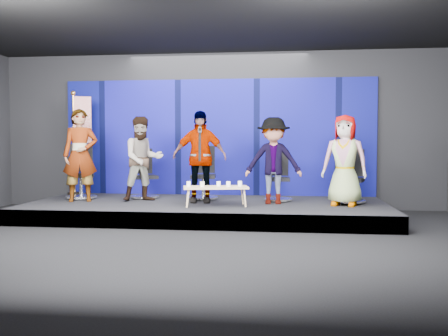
# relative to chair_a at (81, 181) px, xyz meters

# --- Properties ---
(ground) EXTENTS (10.00, 10.00, 0.00)m
(ground) POSITION_rel_chair_a_xyz_m (2.74, -2.82, -0.68)
(ground) COLOR black
(ground) RESTS_ON ground
(room_walls) EXTENTS (10.02, 8.02, 3.51)m
(room_walls) POSITION_rel_chair_a_xyz_m (2.74, -2.82, 1.75)
(room_walls) COLOR black
(room_walls) RESTS_ON ground
(riser) EXTENTS (7.00, 3.00, 0.30)m
(riser) POSITION_rel_chair_a_xyz_m (2.74, -0.32, -0.53)
(riser) COLOR black
(riser) RESTS_ON ground
(backdrop) EXTENTS (7.00, 0.08, 2.60)m
(backdrop) POSITION_rel_chair_a_xyz_m (2.74, 1.13, 0.92)
(backdrop) COLOR #060B4E
(backdrop) RESTS_ON riser
(chair_a) EXTENTS (0.83, 0.83, 1.15)m
(chair_a) POSITION_rel_chair_a_xyz_m (0.00, 0.00, 0.00)
(chair_a) COLOR silver
(chair_a) RESTS_ON riser
(panelist_a) EXTENTS (0.79, 0.65, 1.86)m
(panelist_a) POSITION_rel_chair_a_xyz_m (0.19, -0.47, 0.55)
(panelist_a) COLOR black
(panelist_a) RESTS_ON riser
(chair_b) EXTENTS (0.81, 0.81, 1.05)m
(chair_b) POSITION_rel_chair_a_xyz_m (1.30, 0.23, -0.03)
(chair_b) COLOR silver
(chair_b) RESTS_ON riser
(panelist_b) EXTENTS (1.04, 0.97, 1.71)m
(panelist_b) POSITION_rel_chair_a_xyz_m (1.42, -0.26, 0.48)
(panelist_b) COLOR black
(panelist_b) RESTS_ON riser
(chair_c) EXTENTS (0.68, 0.68, 1.11)m
(chair_c) POSITION_rel_chair_a_xyz_m (2.59, 0.17, -0.01)
(chair_c) COLOR silver
(chair_c) RESTS_ON riser
(panelist_c) EXTENTS (1.09, 0.54, 1.81)m
(panelist_c) POSITION_rel_chair_a_xyz_m (2.59, -0.34, 0.53)
(panelist_c) COLOR black
(panelist_c) RESTS_ON riser
(chair_d) EXTENTS (0.59, 0.59, 1.03)m
(chair_d) POSITION_rel_chair_a_xyz_m (4.13, 0.10, -0.04)
(chair_d) COLOR silver
(chair_d) RESTS_ON riser
(panelist_d) EXTENTS (1.09, 0.65, 1.67)m
(panelist_d) POSITION_rel_chair_a_xyz_m (4.05, -0.40, 0.46)
(panelist_d) COLOR black
(panelist_d) RESTS_ON riser
(chair_e) EXTENTS (0.74, 0.74, 1.05)m
(chair_e) POSITION_rel_chair_a_xyz_m (5.56, -0.04, -0.03)
(chair_e) COLOR silver
(chair_e) RESTS_ON riser
(panelist_e) EXTENTS (0.95, 0.76, 1.70)m
(panelist_e) POSITION_rel_chair_a_xyz_m (5.38, -0.51, 0.47)
(panelist_e) COLOR black
(panelist_e) RESTS_ON riser
(coffee_table) EXTENTS (1.27, 0.74, 0.37)m
(coffee_table) POSITION_rel_chair_a_xyz_m (2.99, -0.87, -0.04)
(coffee_table) COLOR tan
(coffee_table) RESTS_ON riser
(mug_a) EXTENTS (0.08, 0.08, 0.09)m
(mug_a) POSITION_rel_chair_a_xyz_m (2.48, -0.90, 0.04)
(mug_a) COLOR white
(mug_a) RESTS_ON coffee_table
(mug_b) EXTENTS (0.08, 0.08, 0.10)m
(mug_b) POSITION_rel_chair_a_xyz_m (2.75, -0.98, 0.04)
(mug_b) COLOR white
(mug_b) RESTS_ON coffee_table
(mug_c) EXTENTS (0.08, 0.08, 0.09)m
(mug_c) POSITION_rel_chair_a_xyz_m (3.03, -0.80, 0.04)
(mug_c) COLOR white
(mug_c) RESTS_ON coffee_table
(mug_d) EXTENTS (0.08, 0.08, 0.10)m
(mug_d) POSITION_rel_chair_a_xyz_m (3.22, -0.84, 0.04)
(mug_d) COLOR white
(mug_d) RESTS_ON coffee_table
(mug_e) EXTENTS (0.08, 0.08, 0.10)m
(mug_e) POSITION_rel_chair_a_xyz_m (3.43, -0.75, 0.04)
(mug_e) COLOR white
(mug_e) RESTS_ON coffee_table
(flag_stand) EXTENTS (0.52, 0.31, 2.30)m
(flag_stand) POSITION_rel_chair_a_xyz_m (-0.19, 0.38, 0.84)
(flag_stand) COLOR black
(flag_stand) RESTS_ON riser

